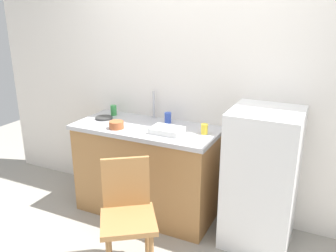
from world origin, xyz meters
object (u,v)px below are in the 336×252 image
Objects in this scene: refrigerator at (261,178)px; cup_yellow at (204,129)px; cup_blue at (168,118)px; chair at (128,213)px; cup_green at (114,110)px; hotplate at (104,118)px; terracotta_bowl at (116,125)px; dish_tray at (167,130)px.

refrigerator is 0.63m from cup_yellow.
cup_yellow is (-0.53, 0.02, 0.35)m from refrigerator.
cup_blue is (-0.43, 0.15, 0.01)m from cup_yellow.
chair is 1.30m from cup_green.
hotplate is 1.06m from cup_yellow.
refrigerator reaches higher than cup_blue.
refrigerator reaches higher than terracotta_bowl.
cup_blue is 0.98× the size of cup_green.
chair is 9.74× the size of cup_yellow.
cup_green is at bearing 160.89° from dish_tray.
dish_tray is 2.73× the size of cup_blue.
refrigerator reaches higher than hotplate.
hotplate is at bearing 179.93° from refrigerator.
hotplate is 1.66× the size of cup_blue.
cup_green reaches higher than chair.
refrigerator reaches higher than cup_yellow.
cup_blue reaches higher than hotplate.
chair is 3.18× the size of dish_tray.
chair is at bearing -88.59° from dish_tray.
hotplate is (-0.77, 0.81, 0.41)m from chair.
dish_tray is 0.78m from cup_green.
cup_yellow is 0.45m from cup_blue.
dish_tray is at bearing -19.11° from cup_green.
hotplate is at bearing 98.20° from chair.
cup_green is (-0.73, 0.25, 0.03)m from dish_tray.
refrigerator is 1.36m from terracotta_bowl.
refrigerator is 1.61m from cup_green.
hotplate is at bearing -96.12° from cup_green.
chair is 0.98m from cup_yellow.
dish_tray is 3.06× the size of cup_yellow.
cup_green reaches higher than cup_blue.
terracotta_bowl is 0.43m from cup_green.
refrigerator is 11.57× the size of cup_blue.
dish_tray is at bearing -7.95° from hotplate.
cup_yellow reaches higher than dish_tray.
refrigerator is at bearing -1.72° from cup_yellow.
hotplate is at bearing -179.25° from cup_yellow.
dish_tray is at bearing -158.81° from cup_yellow.
terracotta_bowl is 0.78× the size of hotplate.
dish_tray is (-0.83, -0.10, 0.33)m from refrigerator.
chair is 6.68× the size of terracotta_bowl.
cup_blue reaches higher than dish_tray.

